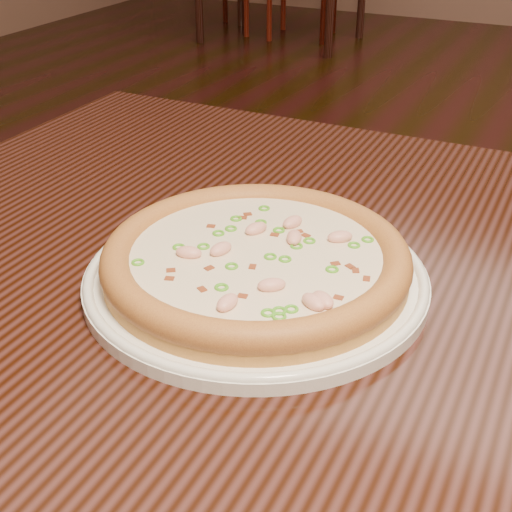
% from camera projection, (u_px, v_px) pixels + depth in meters
% --- Properties ---
extents(ground, '(9.00, 9.00, 0.00)m').
position_uv_depth(ground, '(379.00, 455.00, 1.49)').
color(ground, black).
extents(hero_table, '(1.20, 0.80, 0.75)m').
position_uv_depth(hero_table, '(387.00, 373.00, 0.70)').
color(hero_table, black).
rests_on(hero_table, ground).
extents(plate, '(0.32, 0.32, 0.02)m').
position_uv_depth(plate, '(256.00, 276.00, 0.66)').
color(plate, white).
rests_on(plate, hero_table).
extents(pizza, '(0.28, 0.28, 0.03)m').
position_uv_depth(pizza, '(256.00, 259.00, 0.65)').
color(pizza, '#C3843C').
rests_on(pizza, plate).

